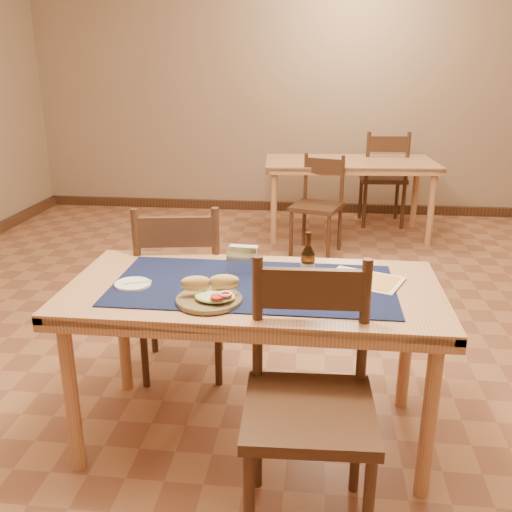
# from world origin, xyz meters

# --- Properties ---
(room) EXTENTS (6.04, 7.04, 2.84)m
(room) POSITION_xyz_m (0.00, 0.00, 1.40)
(room) COLOR #956141
(room) RESTS_ON ground
(main_table) EXTENTS (1.60, 0.80, 0.75)m
(main_table) POSITION_xyz_m (0.00, -0.80, 0.67)
(main_table) COLOR tan
(main_table) RESTS_ON ground
(placemat) EXTENTS (1.20, 0.60, 0.01)m
(placemat) POSITION_xyz_m (0.00, -0.80, 0.75)
(placemat) COLOR #0F1639
(placemat) RESTS_ON main_table
(baseboard) EXTENTS (6.00, 7.00, 0.10)m
(baseboard) POSITION_xyz_m (0.00, 0.00, 0.05)
(baseboard) COLOR #3F2616
(baseboard) RESTS_ON ground
(back_table) EXTENTS (1.69, 0.94, 0.75)m
(back_table) POSITION_xyz_m (0.55, 2.56, 0.67)
(back_table) COLOR tan
(back_table) RESTS_ON ground
(chair_main_far) EXTENTS (0.52, 0.52, 0.99)m
(chair_main_far) POSITION_xyz_m (-0.45, -0.27, 0.51)
(chair_main_far) COLOR #3F2616
(chair_main_far) RESTS_ON ground
(chair_main_near) EXTENTS (0.48, 0.48, 1.00)m
(chair_main_near) POSITION_xyz_m (0.26, -1.28, 0.52)
(chair_main_near) COLOR #3F2616
(chair_main_near) RESTS_ON ground
(chair_back_near) EXTENTS (0.51, 0.51, 0.88)m
(chair_back_near) POSITION_xyz_m (0.26, 1.96, 0.46)
(chair_back_near) COLOR #3F2616
(chair_back_near) RESTS_ON ground
(chair_back_far) EXTENTS (0.48, 0.48, 1.00)m
(chair_back_far) POSITION_xyz_m (0.93, 2.97, 0.52)
(chair_back_far) COLOR #3F2616
(chair_back_far) RESTS_ON ground
(sandwich_plate) EXTENTS (0.27, 0.27, 0.10)m
(sandwich_plate) POSITION_xyz_m (-0.15, -1.00, 0.78)
(sandwich_plate) COLOR brown
(sandwich_plate) RESTS_ON placemat
(side_plate) EXTENTS (0.16, 0.16, 0.01)m
(side_plate) POSITION_xyz_m (-0.51, -0.87, 0.76)
(side_plate) COLOR white
(side_plate) RESTS_ON placemat
(fork) EXTENTS (0.11, 0.06, 0.00)m
(fork) POSITION_xyz_m (-0.48, -0.86, 0.77)
(fork) COLOR #83CE71
(fork) RESTS_ON side_plate
(beer_bottle) EXTENTS (0.06, 0.06, 0.23)m
(beer_bottle) POSITION_xyz_m (0.23, -0.76, 0.84)
(beer_bottle) COLOR #4E2B0D
(beer_bottle) RESTS_ON placemat
(napkin_holder) EXTENTS (0.15, 0.06, 0.13)m
(napkin_holder) POSITION_xyz_m (-0.07, -0.67, 0.82)
(napkin_holder) COLOR silver
(napkin_holder) RESTS_ON placemat
(menu_card) EXTENTS (0.38, 0.33, 0.01)m
(menu_card) POSITION_xyz_m (0.47, -0.70, 0.76)
(menu_card) COLOR beige
(menu_card) RESTS_ON placemat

